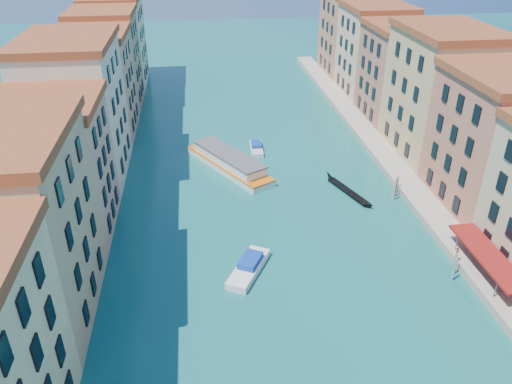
% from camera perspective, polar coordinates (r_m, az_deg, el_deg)
% --- Properties ---
extents(left_bank_palazzos, '(12.80, 128.40, 21.00)m').
position_cam_1_polar(left_bank_palazzos, '(73.24, -20.57, 6.56)').
color(left_bank_palazzos, '#C8B291').
rests_on(left_bank_palazzos, ground).
extents(right_bank_palazzos, '(12.80, 128.40, 21.00)m').
position_cam_1_polar(right_bank_palazzos, '(81.14, 21.92, 8.46)').
color(right_bank_palazzos, '#B05C3F').
rests_on(right_bank_palazzos, ground).
extents(quay, '(4.00, 140.00, 1.00)m').
position_cam_1_polar(quay, '(81.21, 15.75, 2.39)').
color(quay, '#A49A84').
rests_on(quay, ground).
extents(mooring_poles_right, '(1.44, 54.24, 3.20)m').
position_cam_1_polar(mooring_poles_right, '(53.49, 27.19, -14.72)').
color(mooring_poles_right, '#54391C').
rests_on(mooring_poles_right, ground).
extents(vaporetto_far, '(12.92, 18.09, 2.75)m').
position_cam_1_polar(vaporetto_far, '(79.41, -3.12, 3.47)').
color(vaporetto_far, silver).
rests_on(vaporetto_far, ground).
extents(gondola_far, '(4.88, 11.31, 1.66)m').
position_cam_1_polar(gondola_far, '(74.03, 10.42, 0.19)').
color(gondola_far, black).
rests_on(gondola_far, ground).
extents(motorboat_mid, '(5.80, 7.94, 1.60)m').
position_cam_1_polar(motorboat_mid, '(57.19, -0.82, -8.55)').
color(motorboat_mid, white).
rests_on(motorboat_mid, ground).
extents(motorboat_far, '(2.30, 6.39, 1.30)m').
position_cam_1_polar(motorboat_far, '(86.07, 0.04, 5.10)').
color(motorboat_far, silver).
rests_on(motorboat_far, ground).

